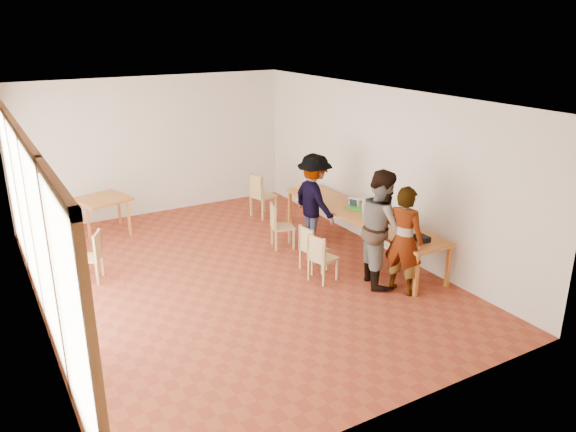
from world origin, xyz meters
The scene contains 25 objects.
ground centered at (0.00, 0.00, 0.00)m, with size 8.00×8.00×0.00m, color brown.
wall_back centered at (0.00, 4.00, 1.50)m, with size 6.00×0.10×3.00m, color beige.
wall_front centered at (0.00, -4.00, 1.50)m, with size 6.00×0.10×3.00m, color beige.
wall_right centered at (3.00, 0.00, 1.50)m, with size 0.10×8.00×3.00m, color beige.
window_wall centered at (-2.96, 0.00, 1.50)m, with size 0.10×8.00×3.00m, color white.
ceiling centered at (0.00, 0.00, 3.02)m, with size 6.00×8.00×0.04m, color white.
communal_table centered at (2.50, -0.11, 0.70)m, with size 0.80×4.00×0.75m.
side_table centered at (-1.37, 3.20, 0.67)m, with size 0.90×0.90×0.75m.
chair_near centered at (1.14, -0.87, 0.51)m, with size 0.47×0.47×0.44m.
chair_mid centered at (1.23, -0.43, 0.50)m, with size 0.42×0.42×0.43m.
chair_far centered at (1.28, 0.77, 0.52)m, with size 0.49×0.49×0.45m.
chair_empty centered at (1.80, 2.51, 0.59)m, with size 0.54×0.54×0.51m.
chair_spare centered at (-2.04, 1.05, 0.52)m, with size 0.53×0.53×0.45m.
person_near centered at (2.07, -1.81, 0.87)m, with size 0.64×0.42×1.75m, color gray.
person_mid centered at (1.99, -1.36, 0.96)m, with size 0.93×0.72×1.91m, color gray.
person_far centered at (1.97, 0.59, 0.89)m, with size 1.15×0.66×1.77m, color gray.
laptop_near centered at (2.61, -1.17, 0.81)m, with size 0.28×0.30×0.23m.
laptop_mid centered at (2.62, 0.02, 0.81)m, with size 0.27×0.29×0.20m.
laptop_far centered at (2.57, 0.20, 0.80)m, with size 0.26×0.27×0.18m.
yellow_mug centered at (2.30, 1.66, 0.79)m, with size 0.11×0.11×0.09m, color yellow.
green_bottle centered at (2.43, -0.34, 0.89)m, with size 0.07×0.07×0.28m, color #126615.
clear_glass centered at (2.60, -0.49, 0.80)m, with size 0.07×0.07×0.09m, color silver.
condiment_cup centered at (2.46, 1.16, 0.78)m, with size 0.08×0.08×0.06m, color white.
pink_phone centered at (2.77, -1.24, 0.76)m, with size 0.05×0.10×0.01m, color #EF467B.
black_pouch centered at (2.52, -1.74, 0.80)m, with size 0.16×0.26×0.09m, color black.
Camera 1 is at (-3.55, -7.89, 4.09)m, focal length 35.00 mm.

